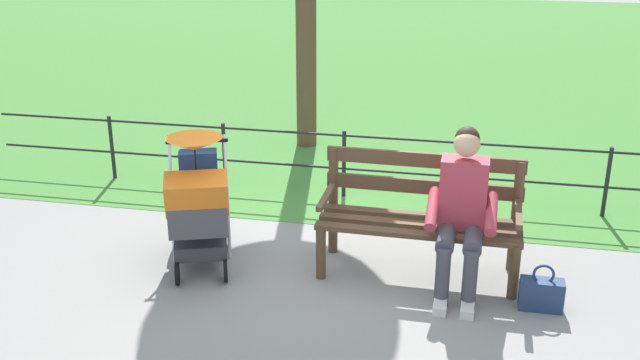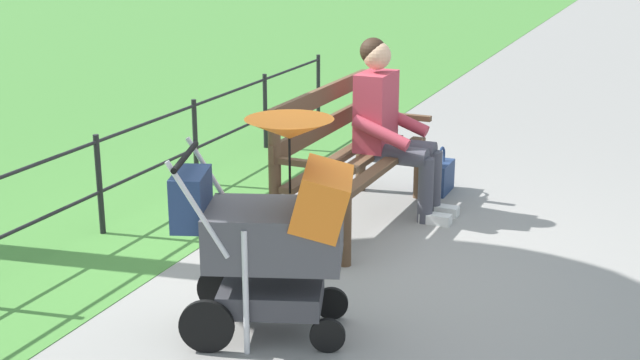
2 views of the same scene
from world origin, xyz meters
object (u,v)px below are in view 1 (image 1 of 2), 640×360
stroller (198,201)px  park_bench (421,211)px  handbag (541,294)px  person_on_bench (462,207)px

stroller → park_bench: bearing=-169.7°
park_bench → handbag: (-0.95, 0.45, -0.40)m
stroller → handbag: 2.75m
person_on_bench → stroller: 2.08m
park_bench → stroller: (1.76, 0.32, 0.07)m
park_bench → person_on_bench: person_on_bench is taller
handbag → stroller: bearing=-2.7°
park_bench → handbag: size_ratio=4.35×
person_on_bench → handbag: bearing=160.3°
handbag → person_on_bench: bearing=-19.7°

